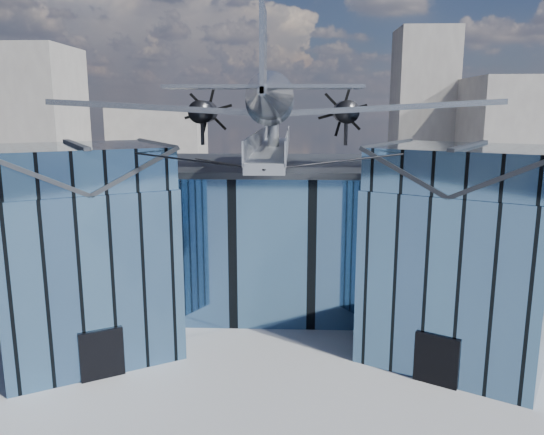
{
  "coord_description": "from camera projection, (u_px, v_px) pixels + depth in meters",
  "views": [
    {
      "loc": [
        1.19,
        -29.32,
        13.61
      ],
      "look_at": [
        0.0,
        2.0,
        7.2
      ],
      "focal_mm": 35.0,
      "sensor_mm": 36.0,
      "label": 1
    }
  ],
  "objects": [
    {
      "name": "museum",
      "position": [
        274.0,
        230.0,
        36.06
      ],
      "size": [
        32.88,
        24.5,
        17.6
      ],
      "color": "teal",
      "rests_on": "ground"
    },
    {
      "name": "bg_towers",
      "position": [
        294.0,
        134.0,
        78.84
      ],
      "size": [
        77.0,
        24.5,
        26.0
      ],
      "color": "gray",
      "rests_on": "ground"
    },
    {
      "name": "ground_plane",
      "position": [
        271.0,
        343.0,
        31.47
      ],
      "size": [
        120.0,
        120.0,
        0.0
      ],
      "primitive_type": "plane",
      "color": "gray"
    }
  ]
}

